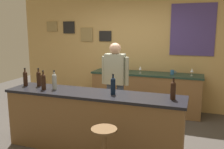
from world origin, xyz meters
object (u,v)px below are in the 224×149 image
Objects in this scene: wine_bottle_a at (25,78)px; wine_glass_a at (116,66)px; wine_bottle_f at (173,90)px; wine_bottle_e at (113,85)px; bartender at (115,80)px; coffee_mug at (172,72)px; bar_stool at (104,145)px; wine_glass_b at (140,68)px; wine_bottle_b at (39,78)px; wine_bottle_d at (54,81)px; wine_glass_c at (192,71)px; wine_bottle_c at (43,81)px.

wine_glass_a is at bearing 65.90° from wine_bottle_a.
wine_bottle_e is at bearing -178.46° from wine_bottle_f.
bartender reaches higher than coffee_mug.
wine_bottle_f is (0.73, 0.71, 0.60)m from bar_stool.
wine_bottle_f is 2.15m from wine_glass_b.
wine_bottle_d is (0.37, -0.11, 0.00)m from wine_bottle_b.
wine_bottle_a is at bearing 156.96° from bar_stool.
wine_bottle_f is 1.97× the size of wine_glass_c.
wine_bottle_b and wine_bottle_f have the same top height.
wine_bottle_d is at bearing -126.68° from bartender.
coffee_mug is (1.79, 2.14, -0.11)m from wine_bottle_c.
coffee_mug is (0.93, 1.13, 0.01)m from bartender.
wine_glass_a is at bearing 125.80° from wine_bottle_f.
bartender is at bearing -140.30° from wine_glass_c.
bartender is 0.97m from wine_bottle_e.
wine_bottle_d is 1.83m from wine_bottle_f.
wine_bottle_e is (1.58, -0.03, 0.00)m from wine_bottle_a.
bar_stool is at bearing -74.58° from wine_glass_a.
wine_glass_a is at bearing 81.14° from wine_bottle_d.
bar_stool is at bearing -27.90° from wine_bottle_b.
bartender is at bearing -72.72° from wine_glass_a.
wine_bottle_b reaches higher than wine_glass_a.
coffee_mug is at bearing 176.39° from wine_glass_c.
wine_bottle_d is (-1.10, 0.67, 0.60)m from bar_stool.
wine_bottle_e is 1.97× the size of wine_glass_a.
wine_bottle_c is at bearing -14.88° from wine_bottle_a.
coffee_mug is at bearing -2.41° from wine_glass_a.
wine_bottle_d is at bearing -98.86° from wine_glass_a.
wine_bottle_f is (2.43, -0.01, 0.00)m from wine_bottle_a.
wine_bottle_e is 1.97× the size of wine_glass_c.
bartender reaches higher than wine_bottle_c.
bar_stool is 2.22× the size of wine_bottle_c.
bar_stool is at bearing -135.62° from wine_bottle_f.
wine_glass_c is (2.03, 2.04, -0.05)m from wine_bottle_d.
wine_glass_a is (-1.50, 2.08, -0.05)m from wine_bottle_f.
wine_bottle_c is at bearing -130.35° from bartender.
wine_glass_c is at bearing 37.22° from wine_bottle_a.
wine_bottle_a and wine_bottle_f have the same top height.
wine_bottle_c is 2.79m from coffee_mug.
wine_bottle_d is (0.16, 0.07, 0.00)m from wine_bottle_c.
bartender reaches higher than wine_glass_b.
wine_glass_b is at bearing 51.76° from wine_bottle_a.
wine_bottle_a is 2.43m from wine_bottle_f.
wine_bottle_e is (-0.12, 0.69, 0.60)m from bar_stool.
wine_glass_b is (-0.17, 2.67, 0.55)m from bar_stool.
wine_bottle_b is at bearing 164.04° from wine_bottle_d.
wine_bottle_e is at bearing 4.33° from wine_bottle_c.
wine_glass_a is at bearing 107.28° from bartender.
wine_bottle_a reaches higher than wine_glass_c.
wine_bottle_b is 1.97× the size of wine_glass_b.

